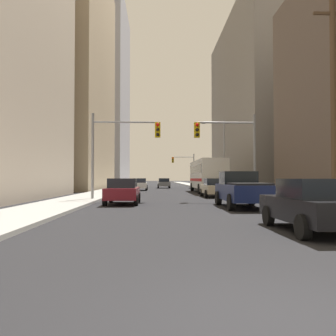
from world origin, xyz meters
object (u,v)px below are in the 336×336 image
at_px(city_bus, 207,174).
at_px(sedan_beige, 215,188).
at_px(pickup_truck_navy, 242,190).
at_px(traffic_signal_far_right, 184,164).
at_px(sedan_white, 140,184).
at_px(sedan_maroon, 123,191).
at_px(sedan_black, 313,205).
at_px(traffic_signal_near_left, 123,141).
at_px(sedan_grey, 164,183).
at_px(traffic_signal_near_right, 228,142).

relative_size(city_bus, sedan_beige, 2.72).
xyz_separation_m(pickup_truck_navy, traffic_signal_far_right, (0.57, 45.35, 3.13)).
bearing_deg(sedan_beige, sedan_white, 112.94).
bearing_deg(sedan_maroon, sedan_black, -59.44).
distance_m(sedan_maroon, traffic_signal_far_right, 43.56).
distance_m(pickup_truck_navy, sedan_beige, 9.86).
bearing_deg(sedan_beige, traffic_signal_near_left, -149.73).
xyz_separation_m(sedan_grey, traffic_signal_near_left, (-3.47, -30.38, 3.32)).
distance_m(sedan_beige, traffic_signal_far_right, 35.65).
height_order(sedan_black, traffic_signal_near_left, traffic_signal_near_left).
xyz_separation_m(sedan_beige, traffic_signal_far_right, (0.35, 35.49, 3.29)).
distance_m(sedan_beige, sedan_white, 17.49).
distance_m(sedan_white, traffic_signal_near_right, 21.67).
bearing_deg(traffic_signal_near_right, sedan_grey, 97.19).
xyz_separation_m(sedan_beige, traffic_signal_near_right, (0.27, -4.11, 3.30)).
distance_m(sedan_beige, sedan_grey, 26.52).
distance_m(city_bus, traffic_signal_far_right, 26.50).
relative_size(city_bus, traffic_signal_far_right, 1.92).
bearing_deg(pickup_truck_navy, traffic_signal_near_right, 85.19).
xyz_separation_m(sedan_black, traffic_signal_near_left, (-6.81, 14.24, 3.32)).
distance_m(city_bus, sedan_beige, 9.18).
distance_m(sedan_black, sedan_white, 35.07).
bearing_deg(traffic_signal_near_right, sedan_maroon, -154.93).
bearing_deg(traffic_signal_far_right, sedan_white, -110.30).
height_order(traffic_signal_near_left, traffic_signal_far_right, same).
xyz_separation_m(sedan_maroon, sedan_white, (-0.11, 23.48, 0.00)).
distance_m(sedan_maroon, traffic_signal_near_right, 8.38).
height_order(sedan_white, sedan_grey, same).
bearing_deg(traffic_signal_near_left, sedan_black, -64.43).
relative_size(pickup_truck_navy, sedan_white, 1.28).
height_order(sedan_beige, traffic_signal_far_right, traffic_signal_far_right).
xyz_separation_m(sedan_grey, traffic_signal_far_right, (3.92, 9.22, 3.29)).
height_order(sedan_black, sedan_white, same).
bearing_deg(sedan_white, traffic_signal_near_left, -90.62).
xyz_separation_m(sedan_beige, sedan_white, (-6.82, 16.11, 0.00)).
distance_m(sedan_black, sedan_grey, 44.74).
bearing_deg(traffic_signal_far_right, sedan_grey, -113.03).
relative_size(sedan_maroon, traffic_signal_near_right, 0.70).
height_order(sedan_black, traffic_signal_far_right, traffic_signal_far_right).
relative_size(sedan_black, sedan_white, 1.00).
bearing_deg(pickup_truck_navy, sedan_maroon, 159.06).
height_order(sedan_white, traffic_signal_near_right, traffic_signal_near_right).
height_order(sedan_white, traffic_signal_far_right, traffic_signal_far_right).
distance_m(pickup_truck_navy, traffic_signal_near_right, 6.56).
bearing_deg(sedan_black, pickup_truck_navy, 89.93).
relative_size(sedan_white, traffic_signal_far_right, 0.71).
height_order(city_bus, sedan_grey, city_bus).
height_order(city_bus, sedan_maroon, city_bus).
bearing_deg(sedan_white, traffic_signal_near_right, -70.68).
bearing_deg(sedan_white, pickup_truck_navy, -75.73).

